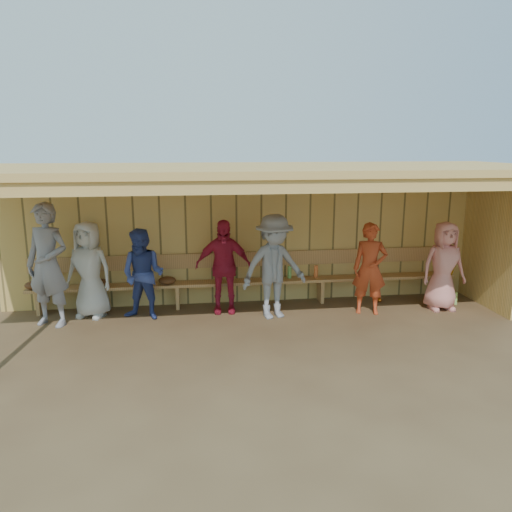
{
  "coord_description": "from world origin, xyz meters",
  "views": [
    {
      "loc": [
        -1.09,
        -7.43,
        2.81
      ],
      "look_at": [
        0.0,
        0.35,
        1.05
      ],
      "focal_mm": 35.0,
      "sensor_mm": 36.0,
      "label": 1
    }
  ],
  "objects_px": {
    "player_a": "(48,265)",
    "player_g": "(370,269)",
    "player_e": "(274,267)",
    "player_h": "(443,266)",
    "player_b": "(89,270)",
    "player_c": "(143,274)",
    "player_d": "(223,266)",
    "bench": "(250,275)"
  },
  "relations": [
    {
      "from": "player_h",
      "to": "bench",
      "type": "relative_size",
      "value": 0.2
    },
    {
      "from": "player_c",
      "to": "player_d",
      "type": "relative_size",
      "value": 0.94
    },
    {
      "from": "player_g",
      "to": "player_a",
      "type": "bearing_deg",
      "value": -164.62
    },
    {
      "from": "player_c",
      "to": "player_h",
      "type": "relative_size",
      "value": 0.97
    },
    {
      "from": "player_e",
      "to": "player_g",
      "type": "relative_size",
      "value": 1.11
    },
    {
      "from": "player_h",
      "to": "bench",
      "type": "distance_m",
      "value": 3.35
    },
    {
      "from": "player_a",
      "to": "player_b",
      "type": "bearing_deg",
      "value": 54.38
    },
    {
      "from": "player_e",
      "to": "player_h",
      "type": "relative_size",
      "value": 1.12
    },
    {
      "from": "player_a",
      "to": "player_e",
      "type": "height_order",
      "value": "player_a"
    },
    {
      "from": "player_a",
      "to": "player_d",
      "type": "xyz_separation_m",
      "value": [
        2.75,
        0.26,
        -0.18
      ]
    },
    {
      "from": "player_b",
      "to": "player_a",
      "type": "bearing_deg",
      "value": -129.06
    },
    {
      "from": "player_b",
      "to": "player_g",
      "type": "height_order",
      "value": "player_b"
    },
    {
      "from": "player_d",
      "to": "player_b",
      "type": "bearing_deg",
      "value": -177.02
    },
    {
      "from": "player_g",
      "to": "bench",
      "type": "xyz_separation_m",
      "value": [
        -1.93,
        0.78,
        -0.25
      ]
    },
    {
      "from": "player_g",
      "to": "player_b",
      "type": "bearing_deg",
      "value": -168.91
    },
    {
      "from": "player_e",
      "to": "player_h",
      "type": "bearing_deg",
      "value": -14.98
    },
    {
      "from": "player_c",
      "to": "player_e",
      "type": "height_order",
      "value": "player_e"
    },
    {
      "from": "player_d",
      "to": "player_h",
      "type": "height_order",
      "value": "player_d"
    },
    {
      "from": "player_h",
      "to": "player_d",
      "type": "bearing_deg",
      "value": 175.4
    },
    {
      "from": "player_d",
      "to": "player_h",
      "type": "distance_m",
      "value": 3.78
    },
    {
      "from": "player_b",
      "to": "player_c",
      "type": "distance_m",
      "value": 0.91
    },
    {
      "from": "player_e",
      "to": "player_g",
      "type": "height_order",
      "value": "player_e"
    },
    {
      "from": "player_b",
      "to": "player_d",
      "type": "height_order",
      "value": "player_b"
    },
    {
      "from": "player_a",
      "to": "player_d",
      "type": "height_order",
      "value": "player_a"
    },
    {
      "from": "player_g",
      "to": "player_h",
      "type": "relative_size",
      "value": 1.01
    },
    {
      "from": "player_a",
      "to": "player_g",
      "type": "height_order",
      "value": "player_a"
    },
    {
      "from": "player_b",
      "to": "player_g",
      "type": "relative_size",
      "value": 1.04
    },
    {
      "from": "player_d",
      "to": "player_h",
      "type": "relative_size",
      "value": 1.04
    },
    {
      "from": "player_d",
      "to": "player_h",
      "type": "bearing_deg",
      "value": -1.03
    },
    {
      "from": "player_c",
      "to": "bench",
      "type": "relative_size",
      "value": 0.2
    },
    {
      "from": "player_d",
      "to": "player_e",
      "type": "distance_m",
      "value": 0.9
    },
    {
      "from": "player_d",
      "to": "player_c",
      "type": "bearing_deg",
      "value": -168.23
    },
    {
      "from": "player_c",
      "to": "player_d",
      "type": "height_order",
      "value": "player_d"
    },
    {
      "from": "player_g",
      "to": "player_h",
      "type": "distance_m",
      "value": 1.33
    },
    {
      "from": "player_g",
      "to": "player_e",
      "type": "bearing_deg",
      "value": -163.41
    },
    {
      "from": "player_b",
      "to": "player_h",
      "type": "distance_m",
      "value": 5.97
    },
    {
      "from": "bench",
      "to": "player_h",
      "type": "bearing_deg",
      "value": -13.2
    },
    {
      "from": "player_a",
      "to": "player_d",
      "type": "distance_m",
      "value": 2.77
    },
    {
      "from": "player_a",
      "to": "player_h",
      "type": "bearing_deg",
      "value": 22.04
    },
    {
      "from": "player_c",
      "to": "player_h",
      "type": "distance_m",
      "value": 5.08
    },
    {
      "from": "player_d",
      "to": "player_e",
      "type": "height_order",
      "value": "player_e"
    },
    {
      "from": "player_b",
      "to": "player_e",
      "type": "distance_m",
      "value": 3.04
    }
  ]
}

